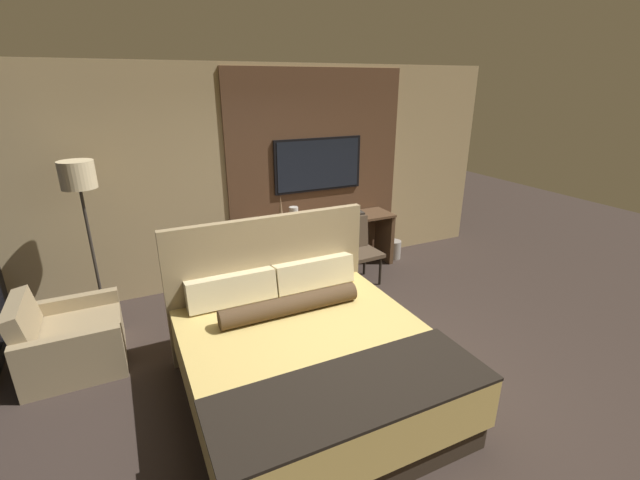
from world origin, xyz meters
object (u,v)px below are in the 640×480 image
at_px(vase_short, 294,215).
at_px(waste_bin, 394,249).
at_px(desk, 324,235).
at_px(armchair_by_window, 70,342).
at_px(book, 356,213).
at_px(bed, 308,360).
at_px(tv, 318,165).
at_px(vase_tall, 281,212).
at_px(floor_lamp, 80,189).
at_px(desk_chair, 357,245).

relative_size(vase_short, waste_bin, 0.83).
xyz_separation_m(desk, armchair_by_window, (-3.16, -0.94, -0.28)).
xyz_separation_m(desk, book, (0.52, 0.01, 0.26)).
height_order(bed, tv, tv).
bearing_deg(desk, bed, -119.00).
bearing_deg(vase_short, vase_tall, -166.64).
xyz_separation_m(floor_lamp, vase_short, (2.42, 0.21, -0.66)).
xyz_separation_m(bed, book, (1.81, 2.35, 0.42)).
bearing_deg(desk_chair, book, 59.17).
bearing_deg(bed, waste_bin, 42.75).
xyz_separation_m(armchair_by_window, floor_lamp, (0.28, 0.72, 1.30)).
bearing_deg(desk, vase_tall, -175.38).
bearing_deg(book, vase_tall, -176.81).
height_order(tv, vase_short, tv).
bearing_deg(waste_bin, tv, 167.41).
distance_m(bed, desk, 2.68).
height_order(vase_short, waste_bin, vase_short).
height_order(desk, vase_short, vase_short).
xyz_separation_m(armchair_by_window, vase_short, (2.70, 0.94, 0.64)).
distance_m(desk, desk_chair, 0.55).
bearing_deg(tv, desk_chair, -69.93).
bearing_deg(floor_lamp, bed, -53.21).
bearing_deg(tv, book, -19.26).
relative_size(desk_chair, floor_lamp, 0.47).
bearing_deg(desk, floor_lamp, -175.62).
relative_size(desk, tv, 1.58).
distance_m(floor_lamp, vase_short, 2.51).
relative_size(bed, tv, 1.62).
bearing_deg(vase_short, desk, 0.78).
xyz_separation_m(desk_chair, floor_lamp, (-3.13, 0.27, 1.04)).
xyz_separation_m(bed, floor_lamp, (-1.58, 2.12, 1.18)).
bearing_deg(tv, floor_lamp, -171.84).
xyz_separation_m(vase_tall, waste_bin, (1.82, -0.01, -0.84)).
bearing_deg(floor_lamp, desk_chair, -4.94).
bearing_deg(vase_tall, book, 3.19).
relative_size(vase_short, book, 1.00).
bearing_deg(vase_short, book, 1.08).
distance_m(armchair_by_window, waste_bin, 4.41).
distance_m(bed, vase_tall, 2.45).
distance_m(bed, desk_chair, 2.41).
bearing_deg(tv, vase_tall, -159.62).
xyz_separation_m(bed, tv, (1.30, 2.53, 1.14)).
distance_m(tv, vase_short, 0.79).
xyz_separation_m(book, waste_bin, (0.65, -0.08, -0.65)).
height_order(desk, armchair_by_window, desk).
height_order(tv, waste_bin, tv).
height_order(tv, floor_lamp, tv).
distance_m(tv, desk_chair, 1.23).
xyz_separation_m(tv, armchair_by_window, (-3.16, -1.14, -1.25)).
distance_m(vase_short, waste_bin, 1.79).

